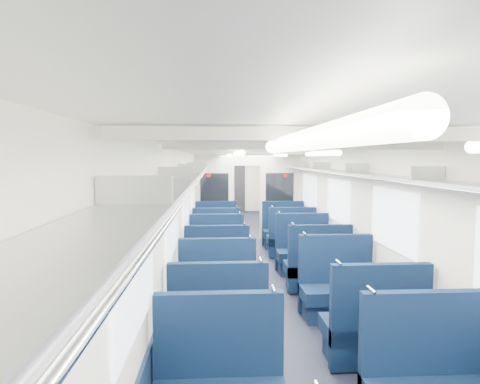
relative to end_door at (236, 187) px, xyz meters
name	(u,v)px	position (x,y,z in m)	size (l,w,h in m)	color
floor	(259,270)	(0.00, -8.94, -1.00)	(2.80, 18.00, 0.01)	black
ceiling	(259,150)	(0.00, -8.94, 1.35)	(2.80, 18.00, 0.01)	white
wall_left	(187,211)	(-1.40, -8.94, 0.18)	(0.02, 18.00, 2.35)	silver
dado_left	(188,253)	(-1.39, -8.94, -0.65)	(0.03, 17.90, 0.70)	#0E1B31
wall_right	(330,210)	(1.40, -8.94, 0.18)	(0.02, 18.00, 2.35)	silver
dado_right	(328,251)	(1.39, -8.94, -0.65)	(0.03, 17.90, 0.70)	#0E1B31
wall_far	(236,183)	(0.00, 0.06, 0.18)	(2.80, 0.02, 2.35)	silver
luggage_rack_left	(196,170)	(-1.21, -8.94, 0.97)	(0.36, 17.40, 0.18)	#B2B5BA
luggage_rack_right	(321,170)	(1.21, -8.94, 0.97)	(0.36, 17.40, 0.18)	#B2B5BA
windows	(262,201)	(0.00, -9.40, 0.42)	(2.78, 15.60, 0.75)	white
ceiling_fittings	(261,153)	(0.00, -9.20, 1.29)	(2.70, 16.06, 0.11)	silver
end_door	(236,187)	(0.00, 0.00, 0.00)	(0.75, 0.06, 2.00)	black
bulkhead	(247,194)	(0.00, -5.91, 0.23)	(2.80, 0.10, 2.35)	silver
seat_8	(218,329)	(-0.83, -12.55, -0.64)	(1.04, 0.57, 1.16)	#0C1E3B
seat_9	(374,331)	(0.83, -12.70, -0.64)	(1.04, 0.57, 1.16)	#0C1E3B
seat_10	(218,298)	(-0.83, -11.56, -0.64)	(1.04, 0.57, 1.16)	#0C1E3B
seat_11	(338,292)	(0.83, -11.40, -0.64)	(1.04, 0.57, 1.16)	#0C1E3B
seat_12	(217,270)	(-0.83, -10.22, -0.64)	(1.04, 0.57, 1.16)	#0C1E3B
seat_13	(317,270)	(0.83, -10.27, -0.64)	(1.04, 0.57, 1.16)	#0C1E3B
seat_14	(217,255)	(-0.83, -9.19, -0.64)	(1.04, 0.57, 1.16)	#0C1E3B
seat_15	(303,254)	(0.83, -9.17, -0.64)	(1.04, 0.57, 1.16)	#0C1E3B
seat_16	(217,242)	(-0.83, -7.94, -0.64)	(1.04, 0.57, 1.16)	#0C1E3B
seat_17	(291,241)	(0.83, -7.93, -0.64)	(1.04, 0.57, 1.16)	#0C1E3B
seat_18	(216,233)	(-0.83, -6.84, -0.64)	(1.04, 0.57, 1.16)	#0C1E3B
seat_19	(284,233)	(0.83, -6.94, -0.64)	(1.04, 0.57, 1.16)	#0C1E3B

